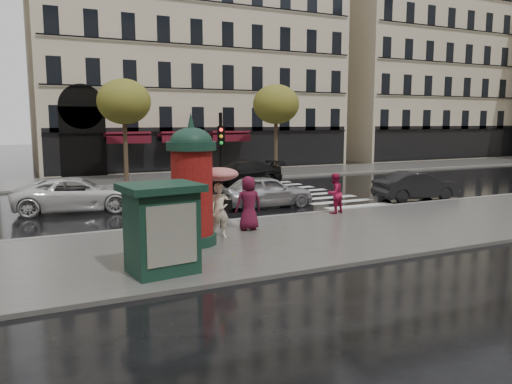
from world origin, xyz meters
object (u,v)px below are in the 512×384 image
woman_umbrella (220,190)px  car_silver (266,191)px  morris_column (192,182)px  man_burgundy (249,203)px  newsstand (162,227)px  woman_red (334,193)px  car_white (78,194)px  traffic_light (221,159)px  car_black (240,174)px  car_darkgrey (416,186)px

woman_umbrella → car_silver: 6.83m
morris_column → man_burgundy: bearing=24.4°
woman_umbrella → newsstand: size_ratio=1.06×
woman_red → car_white: size_ratio=0.31×
woman_red → morris_column: morris_column is taller
car_silver → man_burgundy: bearing=147.2°
man_burgundy → traffic_light: 1.85m
woman_umbrella → man_burgundy: 1.64m
morris_column → car_white: (-2.51, 8.36, -1.34)m
woman_umbrella → woman_red: size_ratio=1.43×
man_burgundy → morris_column: bearing=30.7°
woman_umbrella → car_black: size_ratio=0.45×
morris_column → car_black: morris_column is taller
woman_umbrella → car_black: bearing=63.3°
car_darkgrey → car_black: bearing=40.8°
woman_umbrella → car_black: woman_umbrella is taller
car_silver → newsstand: bearing=139.4°
woman_umbrella → man_burgundy: (1.36, 0.67, -0.63)m
man_burgundy → car_silver: (2.97, 4.53, -0.33)m
morris_column → car_white: 8.83m
newsstand → man_burgundy: bearing=41.3°
car_black → car_silver: bearing=-17.4°
man_burgundy → traffic_light: traffic_light is taller
man_burgundy → car_black: (4.90, 11.80, -0.31)m
woman_umbrella → traffic_light: traffic_light is taller
car_silver → car_black: bearing=-14.4°
traffic_light → car_black: (5.66, 11.11, -1.85)m
woman_red → car_darkgrey: woman_red is taller
man_burgundy → traffic_light: bearing=-35.9°
woman_umbrella → newsstand: bearing=-133.1°
traffic_light → car_darkgrey: size_ratio=0.95×
woman_red → car_darkgrey: (6.21, 1.80, -0.25)m
car_silver → car_black: (1.93, 7.27, 0.02)m
traffic_light → car_silver: traffic_light is taller
car_white → car_black: (9.86, 4.55, 0.02)m
newsstand → car_black: bearing=59.7°
traffic_light → newsstand: traffic_light is taller
man_burgundy → car_white: 8.79m
car_silver → car_white: size_ratio=0.82×
traffic_light → car_silver: 5.67m
car_darkgrey → car_black: (-5.90, 8.64, 0.06)m
man_burgundy → car_white: man_burgundy is taller
newsstand → traffic_light: bearing=52.0°
woman_red → morris_column: 7.55m
car_black → car_white: bearing=-67.8°
morris_column → car_darkgrey: (13.25, 4.27, -1.38)m
traffic_light → man_burgundy: bearing=-42.2°
woman_umbrella → car_silver: woman_umbrella is taller
traffic_light → newsstand: (-3.35, -4.30, -1.34)m
woman_umbrella → car_white: woman_umbrella is taller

